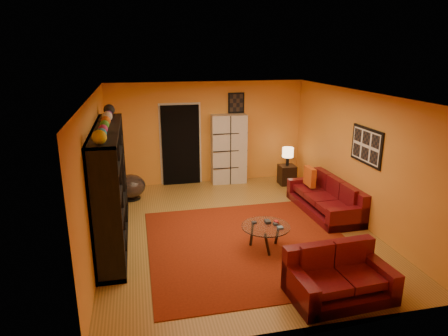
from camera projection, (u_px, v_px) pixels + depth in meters
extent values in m
plane|color=olive|center=(235.00, 228.00, 7.79)|extent=(6.00, 6.00, 0.00)
plane|color=white|center=(237.00, 94.00, 7.05)|extent=(6.00, 6.00, 0.00)
plane|color=orange|center=(207.00, 133.00, 10.23)|extent=(6.00, 0.00, 6.00)
plane|color=orange|center=(299.00, 235.00, 4.62)|extent=(6.00, 0.00, 6.00)
plane|color=orange|center=(96.00, 173.00, 6.90)|extent=(0.00, 6.00, 6.00)
plane|color=orange|center=(358.00, 157.00, 7.94)|extent=(0.00, 6.00, 6.00)
cube|color=#61190B|center=(250.00, 244.00, 7.16)|extent=(3.60, 3.60, 0.01)
cube|color=black|center=(181.00, 145.00, 10.13)|extent=(0.95, 0.10, 2.04)
cube|color=black|center=(367.00, 146.00, 7.57)|extent=(0.03, 1.00, 0.70)
cube|color=black|center=(236.00, 103.00, 10.15)|extent=(0.42, 0.03, 0.52)
cube|color=black|center=(111.00, 186.00, 7.02)|extent=(0.45, 3.00, 2.10)
imported|color=black|center=(114.00, 187.00, 7.14)|extent=(0.92, 0.12, 0.53)
cube|color=#510A12|center=(324.00, 205.00, 8.55)|extent=(0.90, 2.08, 0.32)
cube|color=#510A12|center=(339.00, 192.00, 8.55)|extent=(0.24, 2.06, 0.85)
cube|color=#510A12|center=(347.00, 215.00, 7.63)|extent=(0.85, 0.20, 0.62)
cube|color=#510A12|center=(305.00, 184.00, 9.38)|extent=(0.85, 0.20, 0.62)
cube|color=#510A12|center=(336.00, 201.00, 7.92)|extent=(0.64, 0.56, 0.12)
cube|color=#510A12|center=(323.00, 191.00, 8.45)|extent=(0.64, 0.56, 0.12)
cube|color=#510A12|center=(311.00, 183.00, 8.98)|extent=(0.64, 0.56, 0.12)
cube|color=#510A12|center=(339.00, 287.00, 5.59)|extent=(1.46, 0.93, 0.32)
cube|color=#510A12|center=(329.00, 259.00, 5.82)|extent=(1.42, 0.26, 0.85)
cube|color=#510A12|center=(378.00, 271.00, 5.71)|extent=(0.23, 0.85, 0.62)
cube|color=#510A12|center=(300.00, 285.00, 5.39)|extent=(0.23, 0.85, 0.62)
cube|color=#510A12|center=(360.00, 266.00, 5.53)|extent=(0.54, 0.65, 0.12)
cube|color=#510A12|center=(326.00, 272.00, 5.40)|extent=(0.54, 0.65, 0.12)
cube|color=#D65617|center=(310.00, 177.00, 8.91)|extent=(0.12, 0.42, 0.42)
cylinder|color=silver|center=(266.00, 226.00, 6.89)|extent=(0.85, 0.85, 0.02)
cylinder|color=black|center=(277.00, 234.00, 7.08)|extent=(0.05, 0.05, 0.40)
cylinder|color=black|center=(252.00, 234.00, 7.07)|extent=(0.05, 0.05, 0.40)
cylinder|color=black|center=(267.00, 245.00, 6.70)|extent=(0.05, 0.05, 0.40)
cube|color=beige|center=(229.00, 149.00, 10.27)|extent=(0.91, 0.44, 1.78)
cylinder|color=black|center=(131.00, 198.00, 9.32)|extent=(0.44, 0.44, 0.03)
cylinder|color=black|center=(131.00, 195.00, 9.30)|extent=(0.06, 0.06, 0.15)
ellipsoid|color=#463E3E|center=(130.00, 186.00, 9.24)|extent=(0.71, 0.71, 0.53)
cube|color=black|center=(287.00, 175.00, 10.30)|extent=(0.40, 0.40, 0.50)
cylinder|color=black|center=(287.00, 161.00, 10.20)|extent=(0.08, 0.08, 0.23)
cylinder|color=#FFCC8C|center=(288.00, 152.00, 10.13)|extent=(0.28, 0.28, 0.24)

